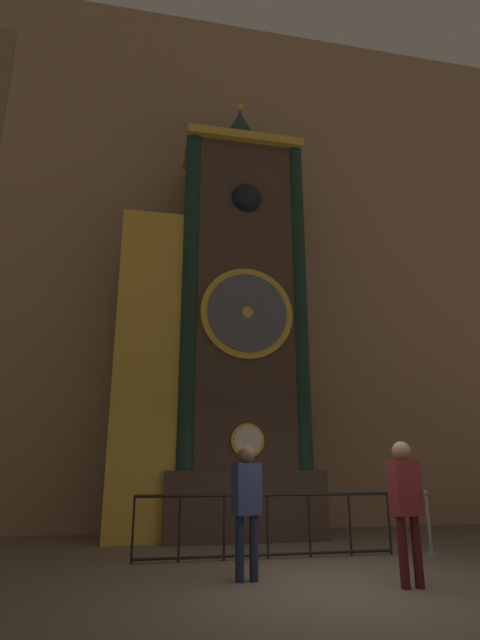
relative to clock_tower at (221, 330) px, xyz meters
name	(u,v)px	position (x,y,z in m)	size (l,w,h in m)	color
ground_plane	(349,588)	(0.86, -4.22, -4.16)	(28.00, 28.00, 0.00)	brown
cathedral_back_wall	(243,244)	(0.77, 1.27, 2.65)	(24.00, 0.32, 13.65)	#997A5B
clock_tower	(221,330)	(0.00, 0.00, 0.00)	(4.16, 1.79, 10.04)	#423328
railing_fence	(267,522)	(0.40, -2.26, -3.64)	(4.10, 0.05, 0.95)	black
visitor_near	(247,498)	(-0.23, -3.68, -3.19)	(0.38, 0.30, 1.61)	#1B213A
visitor_far	(405,497)	(1.58, -4.39, -3.16)	(0.36, 0.25, 1.66)	#461518
stanchion_post	(430,534)	(3.04, -2.42, -3.85)	(0.28, 0.28, 0.98)	gray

